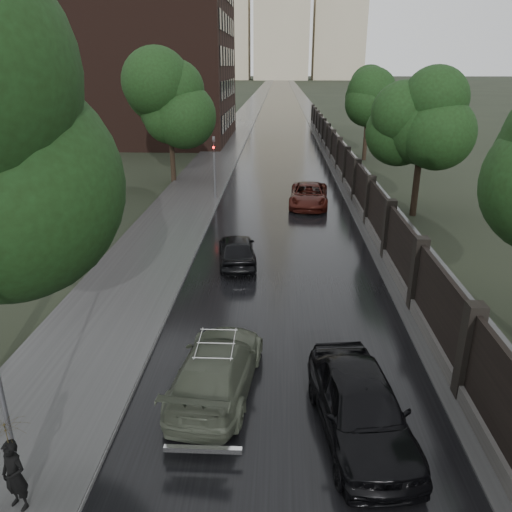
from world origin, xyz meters
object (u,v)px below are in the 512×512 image
at_px(tree_left_far, 170,108).
at_px(volga_sedan, 217,368).
at_px(tree_right_b, 423,127).
at_px(traffic_light, 214,162).
at_px(hatchback_left, 237,249).
at_px(tree_right_c, 368,103).
at_px(car_right_near, 361,406).
at_px(car_right_far, 309,195).
at_px(pedestrian_umbrella, 7,441).

xyz_separation_m(tree_left_far, volga_sedan, (6.20, -24.99, -4.55)).
bearing_deg(tree_right_b, traffic_light, 165.76).
bearing_deg(hatchback_left, tree_right_c, -117.21).
distance_m(tree_right_b, car_right_near, 19.87).
height_order(tree_left_far, car_right_far, tree_left_far).
xyz_separation_m(tree_right_c, car_right_near, (-5.79, -36.54, -4.15)).
distance_m(tree_right_c, car_right_far, 17.81).
relative_size(tree_left_far, car_right_far, 1.51).
distance_m(tree_right_b, tree_right_c, 18.00).
height_order(hatchback_left, car_right_near, car_right_near).
bearing_deg(traffic_light, tree_right_c, 51.82).
xyz_separation_m(car_right_far, pedestrian_umbrella, (-6.73, -22.78, 1.05)).
bearing_deg(tree_right_b, hatchback_left, -140.16).
relative_size(tree_right_c, car_right_near, 1.50).
relative_size(tree_right_c, hatchback_left, 1.82).
relative_size(volga_sedan, car_right_near, 1.02).
height_order(car_right_far, pedestrian_umbrella, pedestrian_umbrella).
bearing_deg(tree_left_far, car_right_far, -33.10).
bearing_deg(car_right_far, tree_right_c, 74.20).
height_order(tree_right_c, car_right_far, tree_right_c).
distance_m(tree_right_b, volga_sedan, 19.84).
height_order(traffic_light, volga_sedan, traffic_light).
bearing_deg(traffic_light, car_right_near, -74.41).
height_order(tree_right_b, pedestrian_umbrella, tree_right_b).
bearing_deg(volga_sedan, car_right_near, 162.53).
relative_size(tree_right_b, tree_right_c, 1.00).
xyz_separation_m(tree_right_b, pedestrian_umbrella, (-12.63, -21.04, -3.22)).
distance_m(hatchback_left, car_right_near, 11.25).
height_order(volga_sedan, pedestrian_umbrella, pedestrian_umbrella).
bearing_deg(car_right_near, tree_right_b, 65.28).
distance_m(tree_right_c, volga_sedan, 36.46).
distance_m(tree_left_far, hatchback_left, 17.63).
xyz_separation_m(tree_right_c, car_right_far, (-5.90, -16.26, -4.27)).
relative_size(tree_left_far, tree_right_b, 1.05).
height_order(car_right_near, car_right_far, car_right_near).
distance_m(volga_sedan, pedestrian_umbrella, 5.34).
xyz_separation_m(tree_left_far, tree_right_c, (15.50, 10.00, -0.29)).
xyz_separation_m(traffic_light, pedestrian_umbrella, (-0.83, -24.03, -0.67)).
distance_m(tree_right_c, hatchback_left, 27.95).
height_order(tree_right_c, volga_sedan, tree_right_c).
distance_m(tree_right_b, traffic_light, 12.44).
bearing_deg(hatchback_left, car_right_near, 102.22).
relative_size(tree_left_far, volga_sedan, 1.55).
xyz_separation_m(tree_left_far, car_right_far, (9.60, -6.26, -4.56)).
bearing_deg(volga_sedan, tree_left_far, -69.73).
bearing_deg(car_right_near, hatchback_left, 101.91).
relative_size(tree_right_c, volga_sedan, 1.47).
distance_m(volga_sedan, hatchback_left, 9.07).
height_order(car_right_near, pedestrian_umbrella, pedestrian_umbrella).
xyz_separation_m(tree_right_b, traffic_light, (-11.80, 2.99, -2.55)).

